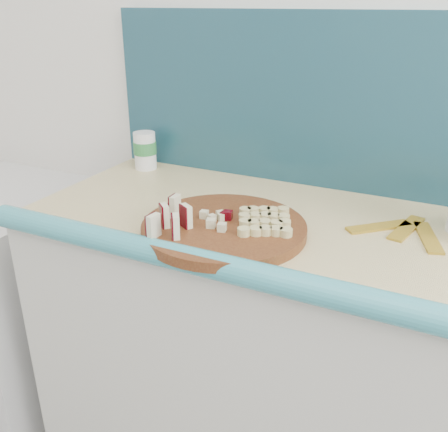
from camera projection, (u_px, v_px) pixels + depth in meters
kitchen_counter at (430, 406)px, 1.30m from camera, size 2.20×0.63×0.91m
porcelain_fixture at (4, 288)px, 1.94m from camera, size 0.70×0.72×0.84m
cutting_board at (224, 228)px, 1.21m from camera, size 0.53×0.53×0.03m
apple_wedges at (171, 218)px, 1.17m from camera, size 0.09×0.16×0.06m
apple_chunks at (214, 220)px, 1.20m from camera, size 0.07×0.06×0.02m
banana_slices at (265, 221)px, 1.20m from camera, size 0.17×0.18×0.02m
canister at (145, 150)px, 1.66m from camera, size 0.08×0.08×0.12m
banana_peel at (404, 231)px, 1.22m from camera, size 0.23×0.21×0.01m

